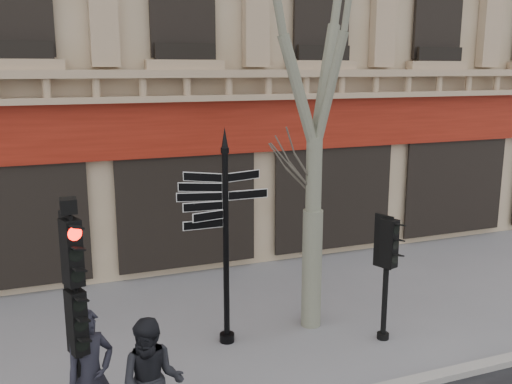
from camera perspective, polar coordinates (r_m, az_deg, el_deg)
ground at (r=10.11m, az=0.71°, el=-17.17°), size 80.00×80.00×0.00m
fingerpost at (r=10.04m, az=-3.08°, el=-0.94°), size 1.93×1.93×3.99m
traffic_signal_main at (r=7.68m, az=-17.67°, el=-9.81°), size 0.44×0.38×3.42m
traffic_signal_secondary at (r=10.70m, az=12.96°, el=-6.27°), size 0.46×0.39×2.33m
pedestrian_a at (r=8.23m, az=-16.22°, el=-17.41°), size 0.83×0.72×1.92m
pedestrian_b at (r=8.07m, az=-10.37°, el=-18.28°), size 1.05×0.93×1.79m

